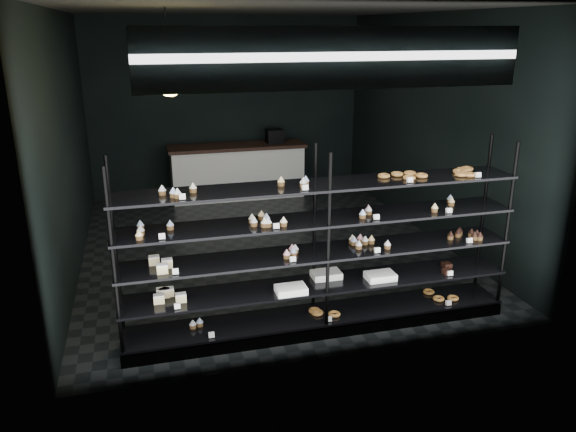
{
  "coord_description": "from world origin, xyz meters",
  "views": [
    {
      "loc": [
        -1.63,
        -7.39,
        2.99
      ],
      "look_at": [
        -0.15,
        -1.9,
        1.07
      ],
      "focal_mm": 35.0,
      "sensor_mm": 36.0,
      "label": 1
    }
  ],
  "objects": [
    {
      "name": "display_shelf",
      "position": [
        0.02,
        -2.45,
        0.63
      ],
      "size": [
        4.0,
        0.5,
        1.91
      ],
      "color": "black",
      "rests_on": "room"
    },
    {
      "name": "signage",
      "position": [
        0.0,
        -2.93,
        2.75
      ],
      "size": [
        3.3,
        0.05,
        0.5
      ],
      "color": "#0B1B38",
      "rests_on": "room"
    },
    {
      "name": "pendant_lamp",
      "position": [
        -1.27,
        -1.34,
        2.45
      ],
      "size": [
        0.29,
        0.29,
        0.88
      ],
      "color": "black",
      "rests_on": "room"
    },
    {
      "name": "room",
      "position": [
        0.0,
        0.0,
        1.6
      ],
      "size": [
        5.01,
        6.01,
        3.2
      ],
      "color": "black",
      "rests_on": "ground"
    },
    {
      "name": "service_counter",
      "position": [
        0.08,
        2.5,
        0.5
      ],
      "size": [
        2.47,
        0.65,
        1.23
      ],
      "color": "silver",
      "rests_on": "room"
    }
  ]
}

